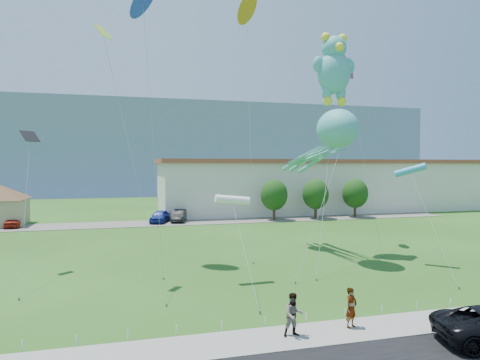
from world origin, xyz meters
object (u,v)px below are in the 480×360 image
at_px(pedestrian_left, 351,308).
at_px(teddy_bear_kite, 334,68).
at_px(warehouse, 345,185).
at_px(parked_car_red, 14,221).
at_px(parked_car_blue, 160,216).
at_px(parked_car_black, 179,215).
at_px(octopus_kite, 328,141).
at_px(pedestrian_right, 294,315).

distance_m(pedestrian_left, teddy_bear_kite, 22.24).
height_order(warehouse, parked_car_red, warehouse).
height_order(warehouse, teddy_bear_kite, teddy_bear_kite).
height_order(warehouse, parked_car_blue, warehouse).
relative_size(parked_car_black, teddy_bear_kite, 0.26).
relative_size(pedestrian_left, octopus_kite, 0.14).
relative_size(pedestrian_right, parked_car_blue, 0.40).
distance_m(parked_car_black, octopus_kite, 27.34).
bearing_deg(parked_car_black, pedestrian_left, -71.17).
bearing_deg(parked_car_blue, parked_car_red, -162.60).
xyz_separation_m(octopus_kite, teddy_bear_kite, (1.36, 1.75, 6.15)).
bearing_deg(pedestrian_left, parked_car_black, 69.63).
xyz_separation_m(parked_car_blue, teddy_bear_kite, (12.52, -22.49, 14.54)).
distance_m(parked_car_red, parked_car_blue, 16.93).
distance_m(pedestrian_left, octopus_kite, 16.95).
xyz_separation_m(parked_car_red, octopus_kite, (28.09, -24.68, 8.44)).
bearing_deg(pedestrian_right, parked_car_black, 90.37).
xyz_separation_m(pedestrian_right, parked_car_black, (-0.18, 38.42, -0.18)).
distance_m(pedestrian_left, parked_car_blue, 38.30).
relative_size(pedestrian_right, octopus_kite, 0.15).
bearing_deg(pedestrian_left, parked_car_blue, 73.31).
distance_m(pedestrian_right, parked_car_blue, 38.23).
height_order(pedestrian_left, octopus_kite, octopus_kite).
xyz_separation_m(pedestrian_right, parked_car_red, (-19.55, 38.58, -0.23)).
bearing_deg(teddy_bear_kite, parked_car_red, 142.09).
distance_m(warehouse, pedestrian_right, 54.70).
bearing_deg(pedestrian_left, warehouse, 36.49).
bearing_deg(parked_car_red, parked_car_blue, -5.82).
distance_m(pedestrian_right, parked_car_black, 38.42).
bearing_deg(pedestrian_right, teddy_bear_kite, 57.81).
height_order(pedestrian_left, teddy_bear_kite, teddy_bear_kite).
distance_m(warehouse, parked_car_blue, 32.19).
bearing_deg(parked_car_blue, parked_car_black, 25.39).
xyz_separation_m(parked_car_blue, parked_car_black, (2.44, 0.28, -0.00)).
bearing_deg(pedestrian_left, parked_car_red, 95.38).
bearing_deg(parked_car_blue, pedestrian_left, -62.90).
bearing_deg(warehouse, pedestrian_left, -118.61).
height_order(warehouse, pedestrian_right, warehouse).
relative_size(pedestrian_right, parked_car_black, 0.39).
bearing_deg(teddy_bear_kite, octopus_kite, -127.83).
bearing_deg(teddy_bear_kite, parked_car_black, 113.87).
xyz_separation_m(warehouse, parked_car_black, (-28.40, -8.33, -3.29)).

